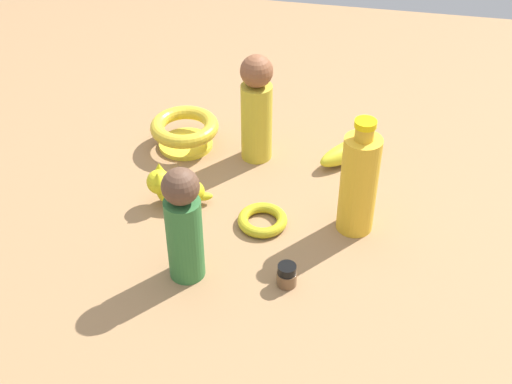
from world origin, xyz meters
The scene contains 9 objects.
ground centered at (0.00, 0.00, 0.00)m, with size 2.00×2.00×0.00m, color #936D47.
bowl centered at (0.19, -0.18, 0.04)m, with size 0.15×0.15×0.06m.
bangle centered at (-0.02, 0.04, 0.01)m, with size 0.09×0.09×0.02m, color gold.
banana centered at (-0.16, -0.21, 0.02)m, with size 0.17×0.04×0.04m, color gold.
cat_figurine centered at (0.16, 0.01, 0.04)m, with size 0.12×0.08×0.08m.
nail_polish_jar centered at (-0.09, 0.18, 0.02)m, with size 0.03×0.03×0.04m.
bottle_tall centered at (-0.19, 0.01, 0.10)m, with size 0.07×0.07×0.23m.
person_figure_child centered at (0.08, 0.19, 0.11)m, with size 0.08×0.08×0.22m.
person_figure_adult centered at (0.03, -0.18, 0.12)m, with size 0.07×0.07×0.23m.
Camera 1 is at (-0.20, 1.00, 0.84)m, focal length 48.42 mm.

